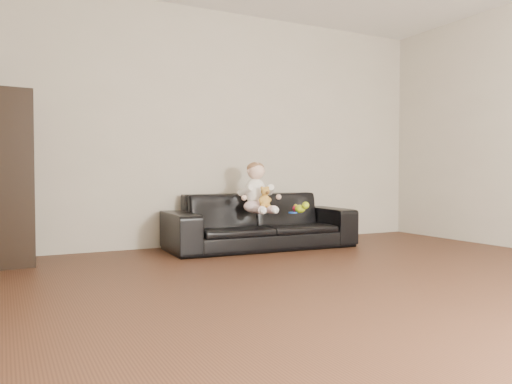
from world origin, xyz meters
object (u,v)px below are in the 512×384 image
teddy_bear (265,197)px  cabinet (7,178)px  baby (257,191)px  toy_rattle (296,208)px  sofa (260,221)px  toy_green (300,209)px  toy_blue_disc (293,213)px

teddy_bear → cabinet: bearing=175.6°
baby → teddy_bear: 0.17m
teddy_bear → toy_rattle: teddy_bear is taller
baby → toy_rattle: 0.53m
sofa → cabinet: (-2.40, 0.10, 0.46)m
teddy_bear → toy_green: bearing=5.0°
cabinet → toy_rattle: (2.79, -0.18, -0.33)m
sofa → toy_green: bearing=-37.1°
toy_blue_disc → baby: bearing=156.1°
toy_green → toy_rattle: toy_green is taller
cabinet → toy_blue_disc: size_ratio=16.20×
baby → cabinet: bearing=177.2°
toy_green → teddy_bear: bearing=-179.7°
cabinet → toy_green: cabinet is taller
sofa → toy_blue_disc: (0.24, -0.26, 0.10)m
sofa → cabinet: cabinet is taller
cabinet → toy_green: size_ratio=12.04×
sofa → toy_blue_disc: bearing=-44.8°
toy_rattle → sofa: bearing=168.6°
teddy_bear → toy_blue_disc: bearing=6.2°
cabinet → teddy_bear: cabinet is taller
toy_blue_disc → toy_rattle: bearing=51.4°
sofa → baby: baby is taller
toy_blue_disc → sofa: bearing=133.0°
toy_rattle → teddy_bear: bearing=-158.2°
cabinet → baby: (2.30, -0.21, -0.13)m
toy_green → baby: bearing=159.6°
baby → sofa: bearing=50.4°
cabinet → toy_rattle: 2.82m
baby → teddy_bear: baby is taller
toy_green → sofa: bearing=140.7°
cabinet → teddy_bear: bearing=-13.7°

